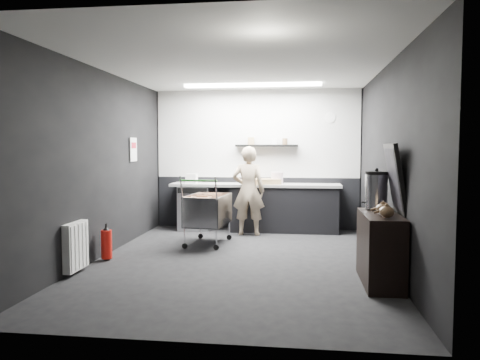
# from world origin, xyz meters

# --- Properties ---
(floor) EXTENTS (5.50, 5.50, 0.00)m
(floor) POSITION_xyz_m (0.00, 0.00, 0.00)
(floor) COLOR black
(floor) RESTS_ON ground
(ceiling) EXTENTS (5.50, 5.50, 0.00)m
(ceiling) POSITION_xyz_m (0.00, 0.00, 2.70)
(ceiling) COLOR silver
(ceiling) RESTS_ON wall_back
(wall_back) EXTENTS (5.50, 0.00, 5.50)m
(wall_back) POSITION_xyz_m (0.00, 2.75, 1.35)
(wall_back) COLOR black
(wall_back) RESTS_ON floor
(wall_front) EXTENTS (5.50, 0.00, 5.50)m
(wall_front) POSITION_xyz_m (0.00, -2.75, 1.35)
(wall_front) COLOR black
(wall_front) RESTS_ON floor
(wall_left) EXTENTS (0.00, 5.50, 5.50)m
(wall_left) POSITION_xyz_m (-2.00, 0.00, 1.35)
(wall_left) COLOR black
(wall_left) RESTS_ON floor
(wall_right) EXTENTS (0.00, 5.50, 5.50)m
(wall_right) POSITION_xyz_m (2.00, 0.00, 1.35)
(wall_right) COLOR black
(wall_right) RESTS_ON floor
(kitchen_wall_panel) EXTENTS (3.95, 0.02, 1.70)m
(kitchen_wall_panel) POSITION_xyz_m (0.00, 2.73, 1.85)
(kitchen_wall_panel) COLOR silver
(kitchen_wall_panel) RESTS_ON wall_back
(dado_panel) EXTENTS (3.95, 0.02, 1.00)m
(dado_panel) POSITION_xyz_m (0.00, 2.73, 0.50)
(dado_panel) COLOR black
(dado_panel) RESTS_ON wall_back
(floating_shelf) EXTENTS (1.20, 0.22, 0.04)m
(floating_shelf) POSITION_xyz_m (0.20, 2.62, 1.62)
(floating_shelf) COLOR black
(floating_shelf) RESTS_ON wall_back
(wall_clock) EXTENTS (0.20, 0.03, 0.20)m
(wall_clock) POSITION_xyz_m (1.40, 2.72, 2.15)
(wall_clock) COLOR white
(wall_clock) RESTS_ON wall_back
(poster) EXTENTS (0.02, 0.30, 0.40)m
(poster) POSITION_xyz_m (-1.98, 1.30, 1.55)
(poster) COLOR white
(poster) RESTS_ON wall_left
(poster_red_band) EXTENTS (0.02, 0.22, 0.10)m
(poster_red_band) POSITION_xyz_m (-1.98, 1.30, 1.62)
(poster_red_band) COLOR red
(poster_red_band) RESTS_ON poster
(radiator) EXTENTS (0.10, 0.50, 0.60)m
(radiator) POSITION_xyz_m (-1.94, -0.90, 0.35)
(radiator) COLOR white
(radiator) RESTS_ON wall_left
(ceiling_strip) EXTENTS (2.40, 0.20, 0.04)m
(ceiling_strip) POSITION_xyz_m (0.00, 1.85, 2.67)
(ceiling_strip) COLOR white
(ceiling_strip) RESTS_ON ceiling
(prep_counter) EXTENTS (3.20, 0.61, 0.90)m
(prep_counter) POSITION_xyz_m (0.14, 2.42, 0.46)
(prep_counter) COLOR black
(prep_counter) RESTS_ON floor
(person) EXTENTS (0.60, 0.41, 1.61)m
(person) POSITION_xyz_m (-0.08, 1.97, 0.80)
(person) COLOR beige
(person) RESTS_ON floor
(shopping_cart) EXTENTS (0.68, 1.04, 1.10)m
(shopping_cart) POSITION_xyz_m (-0.65, 1.10, 0.52)
(shopping_cart) COLOR silver
(shopping_cart) RESTS_ON floor
(sideboard) EXTENTS (0.46, 1.09, 1.64)m
(sideboard) POSITION_xyz_m (1.79, -0.81, 0.52)
(sideboard) COLOR black
(sideboard) RESTS_ON floor
(fire_extinguisher) EXTENTS (0.15, 0.15, 0.50)m
(fire_extinguisher) POSITION_xyz_m (-1.85, -0.17, 0.24)
(fire_extinguisher) COLOR #BA130C
(fire_extinguisher) RESTS_ON floor
(cardboard_box) EXTENTS (0.56, 0.47, 0.10)m
(cardboard_box) POSITION_xyz_m (0.22, 2.37, 0.95)
(cardboard_box) COLOR #9B7F52
(cardboard_box) RESTS_ON prep_counter
(pink_tub) EXTENTS (0.22, 0.22, 0.22)m
(pink_tub) POSITION_xyz_m (0.41, 2.42, 1.01)
(pink_tub) COLOR silver
(pink_tub) RESTS_ON prep_counter
(white_container) EXTENTS (0.21, 0.17, 0.18)m
(white_container) POSITION_xyz_m (-1.22, 2.37, 0.99)
(white_container) COLOR white
(white_container) RESTS_ON prep_counter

